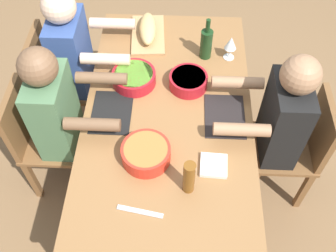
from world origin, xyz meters
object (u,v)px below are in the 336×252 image
Objects in this scene: dining_table at (168,123)px; chair_far_center at (41,135)px; diner_far_center at (62,115)px; serving_bowl_salad at (134,77)px; cutting_board at (148,35)px; wine_bottle at (206,43)px; wine_glass at (231,44)px; napkin_stack at (214,165)px; chair_far_right at (58,78)px; serving_bowl_pasta at (188,80)px; serving_bowl_fruit at (146,153)px; diner_far_right at (78,57)px; chair_near_center at (297,145)px; diner_near_center at (275,123)px; bread_loaf at (148,29)px; beer_bottle at (189,177)px.

chair_far_center is at bearing 90.00° from dining_table.
diner_far_center is at bearing -90.00° from chair_far_center.
diner_far_center reaches higher than serving_bowl_salad.
wine_bottle is at bearing -115.10° from cutting_board.
napkin_stack is at bearing 171.82° from wine_glass.
chair_far_right is 1.01m from serving_bowl_pasta.
serving_bowl_fruit is (-0.30, 0.10, 0.13)m from dining_table.
diner_far_center is 0.82m from cutting_board.
serving_bowl_salad is at bearing -122.19° from diner_far_right.
diner_far_center is 4.63× the size of serving_bowl_fruit.
chair_near_center is 0.71× the size of diner_far_right.
serving_bowl_fruit is (-0.30, 0.73, 0.10)m from diner_near_center.
diner_far_center is 4.14× the size of wine_bottle.
diner_far_right reaches higher than chair_far_right.
chair_far_right is at bearing 58.20° from dining_table.
chair_far_center is at bearing 112.64° from wine_glass.
serving_bowl_salad reaches higher than dining_table.
chair_far_right is 1.09m from wine_bottle.
serving_bowl_fruit is 0.99m from bread_loaf.
diner_far_right is at bearing 51.26° from dining_table.
cutting_board is (0.68, 0.97, 0.27)m from chair_near_center.
diner_far_right is 8.57× the size of napkin_stack.
serving_bowl_salad is 1.15× the size of serving_bowl_pasta.
serving_bowl_salad is at bearing -113.44° from chair_far_right.
cutting_board is at bearing -6.84° from serving_bowl_salad.
chair_far_right is 5.12× the size of wine_glass.
chair_far_right is at bearing 51.62° from napkin_stack.
beer_bottle reaches higher than cutting_board.
beer_bottle is (-0.47, -0.93, 0.37)m from chair_far_center.
chair_far_right is (0.50, 1.62, 0.00)m from chair_near_center.
diner_far_center reaches higher than wine_bottle.
chair_near_center is 5.12× the size of wine_glass.
napkin_stack is at bearing -133.75° from diner_far_right.
chair_near_center is 1.53m from diner_far_right.
beer_bottle is (-1.15, -0.29, 0.10)m from cutting_board.
serving_bowl_pasta is (0.23, -0.92, 0.30)m from chair_far_center.
diner_near_center reaches higher than beer_bottle.
chair_far_center is (0.00, 0.81, -0.18)m from dining_table.
chair_far_center is 1.33m from wine_glass.
cutting_board is (0.43, -0.05, -0.03)m from serving_bowl_salad.
diner_near_center is 0.57m from serving_bowl_pasta.
beer_bottle is (-0.70, -0.01, 0.06)m from serving_bowl_pasta.
wine_glass reaches higher than bread_loaf.
bread_loaf is (0.68, 0.17, 0.14)m from dining_table.
dining_table is 0.71m from cutting_board.
wine_glass is 1.19× the size of napkin_stack.
chair_far_center is 0.71m from serving_bowl_salad.
diner_near_center is 1.00× the size of diner_far_center.
chair_far_center is 1.11m from beer_bottle.
serving_bowl_fruit is at bearing 84.18° from napkin_stack.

